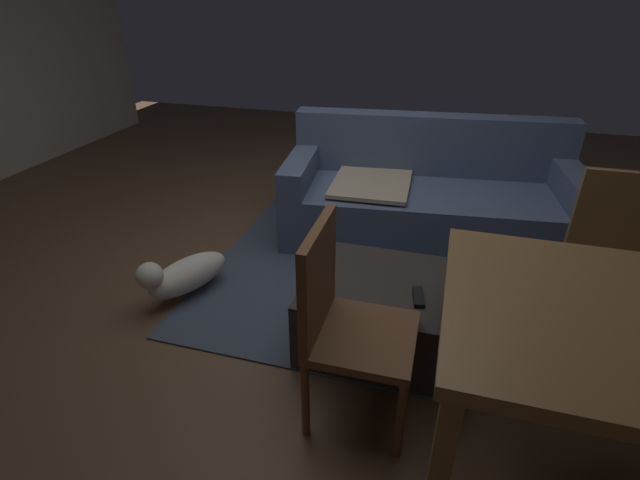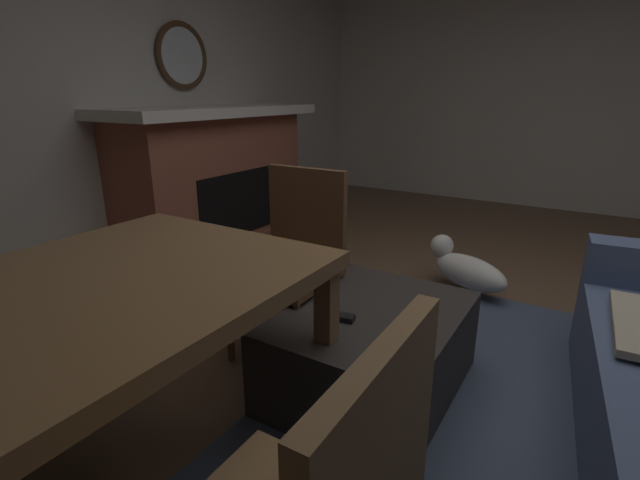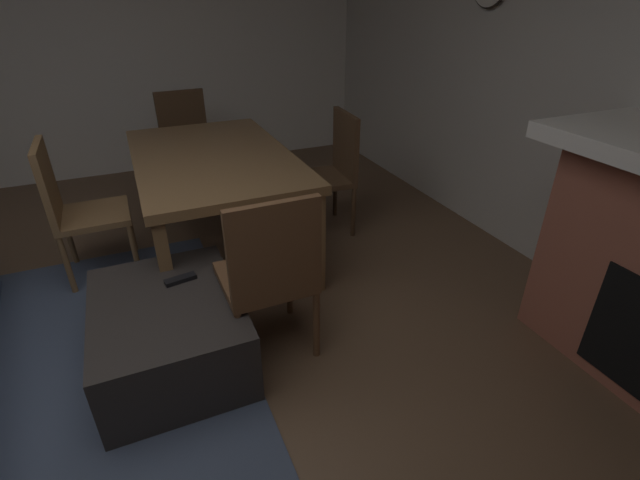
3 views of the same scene
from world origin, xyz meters
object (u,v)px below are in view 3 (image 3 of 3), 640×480
Objects in this scene: dining_chair_west at (270,271)px; dining_chair_east at (187,138)px; dining_table at (213,164)px; dining_chair_north at (74,205)px; ottoman_coffee_table at (171,332)px; tv_remote at (181,279)px; dining_chair_south at (332,166)px.

dining_chair_east is at bearing 0.14° from dining_chair_west.
dining_chair_north reaches higher than dining_table.
ottoman_coffee_table is 0.61m from dining_chair_west.
ottoman_coffee_table is at bearing 155.52° from dining_table.
ottoman_coffee_table is 0.96× the size of dining_chair_east.
dining_chair_west is (-1.24, -0.00, -0.14)m from dining_table.
tv_remote is 0.17× the size of dining_chair_south.
dining_chair_south is 1.53m from dining_chair_west.
ottoman_coffee_table is 0.27m from tv_remote.
dining_chair_west reaches higher than tv_remote.
ottoman_coffee_table is 2.41m from dining_chair_east.
dining_chair_south is at bearing -90.45° from dining_table.
dining_chair_east is at bearing -20.03° from tv_remote.
dining_chair_north is 1.53m from dining_chair_west.
dining_chair_north is 1.00× the size of dining_chair_south.
ottoman_coffee_table is 1.21m from dining_chair_north.
dining_chair_north is 1.00× the size of dining_chair_east.
dining_chair_south is at bearing -36.25° from dining_chair_west.
dining_chair_north is at bearing 36.19° from dining_chair_west.
dining_chair_east is (2.33, -0.49, 0.33)m from ottoman_coffee_table.
dining_table is 0.92m from dining_chair_north.
dining_chair_east reaches higher than dining_table.
dining_chair_west is at bearing -179.86° from dining_chair_east.
dining_table is at bearing 89.55° from dining_chair_south.
dining_chair_west is at bearing 143.75° from dining_chair_south.
ottoman_coffee_table is at bearing 127.77° from dining_chair_south.
dining_chair_south is (-0.01, -1.81, 0.00)m from dining_chair_north.
dining_chair_west is at bearing -135.77° from tv_remote.
dining_table reaches higher than tv_remote.
dining_chair_north is 1.53m from dining_chair_east.
dining_chair_south reaches higher than ottoman_coffee_table.
dining_chair_east is at bearing -35.95° from dining_chair_north.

